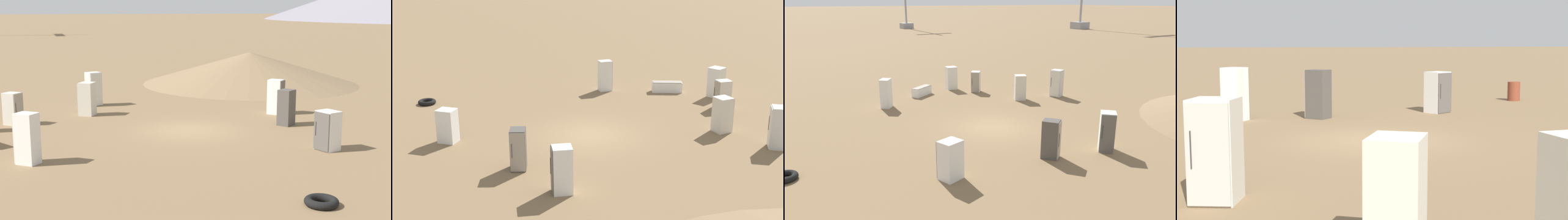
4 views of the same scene
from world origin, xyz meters
TOP-DOWN VIEW (x-y plane):
  - ground_plane at (0.00, 0.00)m, footprint 1000.00×1000.00m
  - discarded_fridge_2 at (-4.97, -3.98)m, footprint 0.99×1.00m
  - discarded_fridge_5 at (4.84, 4.29)m, footprint 0.96×0.91m
  - discarded_fridge_6 at (0.20, 4.79)m, footprint 0.92×0.96m
  - discarded_fridge_7 at (-3.61, -7.58)m, footprint 0.95×0.97m
  - discarded_fridge_8 at (-2.50, 5.51)m, footprint 0.98×0.98m
  - rusty_barrel at (10.41, 6.41)m, footprint 0.56×0.56m

SIDE VIEW (x-z plane):
  - ground_plane at x=0.00m, z-range 0.00..0.00m
  - rusty_barrel at x=10.41m, z-range 0.00..0.87m
  - discarded_fridge_7 at x=-3.61m, z-range 0.00..1.53m
  - discarded_fridge_5 at x=4.84m, z-range 0.00..1.55m
  - discarded_fridge_6 at x=0.20m, z-range 0.00..1.70m
  - discarded_fridge_2 at x=-4.97m, z-range 0.00..1.71m
  - discarded_fridge_8 at x=-2.50m, z-range 0.00..1.80m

